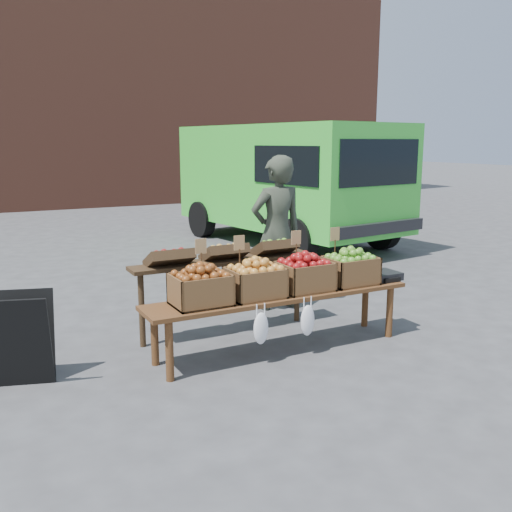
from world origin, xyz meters
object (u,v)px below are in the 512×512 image
display_bench (280,322)px  crate_russet_pears (255,283)px  crate_red_apples (305,276)px  crate_green_apples (350,270)px  vendor (277,233)px  back_table (225,285)px  crate_golden_apples (200,290)px  delivery_van (287,185)px  chalkboard_sign (20,339)px  weighing_scale (382,275)px

display_bench → crate_russet_pears: size_ratio=5.40×
crate_red_apples → crate_green_apples: bearing=0.0°
vendor → back_table: size_ratio=0.88×
crate_russet_pears → crate_golden_apples: bearing=180.0°
delivery_van → chalkboard_sign: size_ratio=6.48×
weighing_scale → crate_red_apples: bearing=180.0°
display_bench → back_table: bearing=109.7°
crate_russet_pears → crate_red_apples: (0.55, 0.00, 0.00)m
delivery_van → crate_green_apples: bearing=-122.1°
crate_green_apples → chalkboard_sign: bearing=174.3°
display_bench → crate_red_apples: 0.51m
crate_green_apples → weighing_scale: crate_green_apples is taller
back_table → crate_red_apples: bearing=-53.5°
chalkboard_sign → crate_golden_apples: 1.56m
crate_russet_pears → weighing_scale: size_ratio=1.47×
display_bench → weighing_scale: (1.25, 0.00, 0.33)m
crate_red_apples → weighing_scale: bearing=0.0°
back_table → crate_green_apples: (1.08, -0.72, 0.19)m
back_table → crate_golden_apples: size_ratio=4.20×
crate_golden_apples → weighing_scale: size_ratio=1.47×
vendor → chalkboard_sign: vendor is taller
vendor → weighing_scale: size_ratio=5.45×
back_table → display_bench: 0.80m
chalkboard_sign → back_table: size_ratio=0.38×
delivery_van → back_table: size_ratio=2.46×
display_bench → weighing_scale: 1.29m
vendor → crate_red_apples: vendor is taller
chalkboard_sign → display_bench: size_ratio=0.30×
crate_russet_pears → crate_red_apples: size_ratio=1.00×
crate_golden_apples → crate_green_apples: same height
back_table → crate_golden_apples: (-0.57, -0.72, 0.19)m
crate_golden_apples → weighing_scale: (2.08, 0.00, -0.10)m
crate_russet_pears → crate_red_apples: same height
chalkboard_sign → display_bench: chalkboard_sign is taller
delivery_van → crate_russet_pears: bearing=-131.4°
chalkboard_sign → weighing_scale: size_ratio=2.34×
crate_green_apples → crate_russet_pears: bearing=180.0°
display_bench → crate_russet_pears: bearing=180.0°
weighing_scale → delivery_van: bearing=69.6°
crate_golden_apples → crate_green_apples: 1.65m
display_bench → crate_red_apples: size_ratio=5.40×
delivery_van → crate_green_apples: delivery_van is taller
delivery_van → display_bench: bearing=-129.2°
vendor → back_table: (-0.95, -0.55, -0.41)m
crate_red_apples → crate_russet_pears: bearing=180.0°
display_bench → crate_red_apples: (0.28, 0.00, 0.42)m
chalkboard_sign → display_bench: (2.32, -0.31, -0.11)m
vendor → display_bench: vendor is taller
display_bench → crate_russet_pears: (-0.28, 0.00, 0.42)m
display_bench → crate_red_apples: bearing=0.0°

